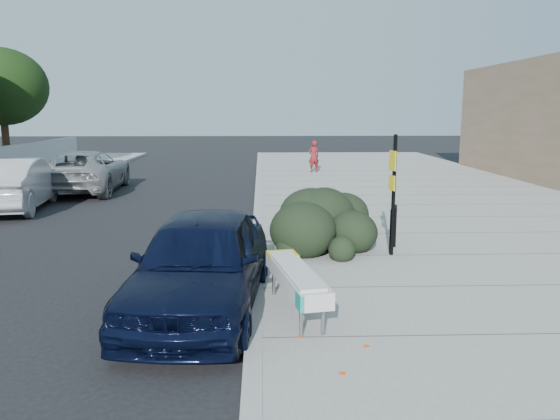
{
  "coord_description": "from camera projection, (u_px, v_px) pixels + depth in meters",
  "views": [
    {
      "loc": [
        0.11,
        -8.6,
        3.02
      ],
      "look_at": [
        0.5,
        2.53,
        1.0
      ],
      "focal_mm": 35.0,
      "sensor_mm": 36.0,
      "label": 1
    }
  ],
  "objects": [
    {
      "name": "suv_silver",
      "position": [
        85.0,
        171.0,
        20.69
      ],
      "size": [
        2.96,
        5.8,
        1.57
      ],
      "primitive_type": "imported",
      "rotation": [
        0.0,
        0.0,
        3.21
      ],
      "color": "gray",
      "rests_on": "ground"
    },
    {
      "name": "pedestrian",
      "position": [
        314.0,
        156.0,
        25.98
      ],
      "size": [
        0.64,
        0.52,
        1.5
      ],
      "primitive_type": "imported",
      "rotation": [
        0.0,
        0.0,
        3.48
      ],
      "color": "maroon",
      "rests_on": "sidewalk_near"
    },
    {
      "name": "bike_rack",
      "position": [
        393.0,
        224.0,
        11.33
      ],
      "size": [
        0.27,
        0.6,
        0.93
      ],
      "rotation": [
        0.0,
        0.0,
        -0.38
      ],
      "color": "black",
      "rests_on": "sidewalk_near"
    },
    {
      "name": "curb_near",
      "position": [
        257.0,
        228.0,
        13.89
      ],
      "size": [
        0.22,
        50.0,
        0.17
      ],
      "primitive_type": "cube",
      "color": "#9E9E99",
      "rests_on": "ground"
    },
    {
      "name": "sign_post",
      "position": [
        393.0,
        187.0,
        10.8
      ],
      "size": [
        0.12,
        0.28,
        2.43
      ],
      "rotation": [
        0.0,
        0.0,
        0.19
      ],
      "color": "black",
      "rests_on": "sidewalk_near"
    },
    {
      "name": "sedan_navy",
      "position": [
        201.0,
        262.0,
        8.24
      ],
      "size": [
        2.21,
        4.65,
        1.53
      ],
      "primitive_type": "imported",
      "rotation": [
        0.0,
        0.0,
        -0.09
      ],
      "color": "black",
      "rests_on": "ground"
    },
    {
      "name": "hedge",
      "position": [
        323.0,
        211.0,
        12.2
      ],
      "size": [
        2.6,
        3.87,
        1.33
      ],
      "primitive_type": "ellipsoid",
      "rotation": [
        0.0,
        0.0,
        -0.25
      ],
      "color": "black",
      "rests_on": "sidewalk_near"
    },
    {
      "name": "sidewalk_near",
      "position": [
        474.0,
        227.0,
        14.09
      ],
      "size": [
        11.2,
        50.0,
        0.15
      ],
      "primitive_type": "cube",
      "color": "gray",
      "rests_on": "ground"
    },
    {
      "name": "wagon_silver",
      "position": [
        15.0,
        184.0,
        16.86
      ],
      "size": [
        2.38,
        5.11,
        1.62
      ],
      "primitive_type": "imported",
      "rotation": [
        0.0,
        0.0,
        3.28
      ],
      "color": "silver",
      "rests_on": "ground"
    },
    {
      "name": "ground",
      "position": [
        255.0,
        297.0,
        8.99
      ],
      "size": [
        120.0,
        120.0,
        0.0
      ],
      "primitive_type": "plane",
      "color": "black",
      "rests_on": "ground"
    },
    {
      "name": "bench",
      "position": [
        296.0,
        278.0,
        7.78
      ],
      "size": [
        0.85,
        2.27,
        0.67
      ],
      "rotation": [
        0.0,
        0.0,
        0.19
      ],
      "color": "gray",
      "rests_on": "sidewalk_near"
    },
    {
      "name": "tree_far_f",
      "position": [
        1.0,
        87.0,
        26.49
      ],
      "size": [
        4.4,
        4.4,
        6.07
      ],
      "color": "#332114",
      "rests_on": "ground"
    }
  ]
}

